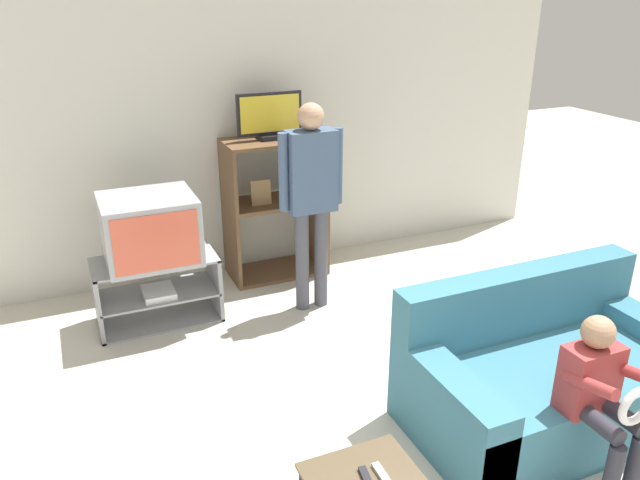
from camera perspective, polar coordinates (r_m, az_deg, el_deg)
The scene contains 10 objects.
wall_back at distance 5.69m, azimuth -7.12°, elevation 9.95°, with size 6.40×0.06×2.60m.
tv_stand at distance 5.10m, azimuth -14.63°, elevation -4.51°, with size 0.94×0.47×0.53m.
television_main at distance 4.89m, azimuth -15.30°, elevation 0.98°, with size 0.69×0.61×0.51m.
media_shelf at distance 5.63m, azimuth -4.13°, elevation 3.01°, with size 0.87×0.48×1.27m.
television_flat at distance 5.43m, azimuth -4.63°, elevation 11.13°, with size 0.58×0.20×0.40m.
remote_control_black at distance 3.04m, azimuth 4.27°, elevation -20.92°, with size 0.04×0.14×0.02m, color #232328.
remote_control_white at distance 3.06m, azimuth 5.67°, elevation -20.54°, with size 0.04×0.14×0.02m, color silver.
couch at distance 4.12m, azimuth 19.95°, elevation -11.67°, with size 1.72×0.93×0.87m.
person_standing_adult at distance 4.87m, azimuth -0.81°, elevation 4.77°, with size 0.53×0.21×1.70m.
person_seated_child at distance 3.54m, azimuth 24.29°, elevation -12.64°, with size 0.33×0.43×0.99m.
Camera 1 is at (-1.56, -1.48, 2.51)m, focal length 35.00 mm.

